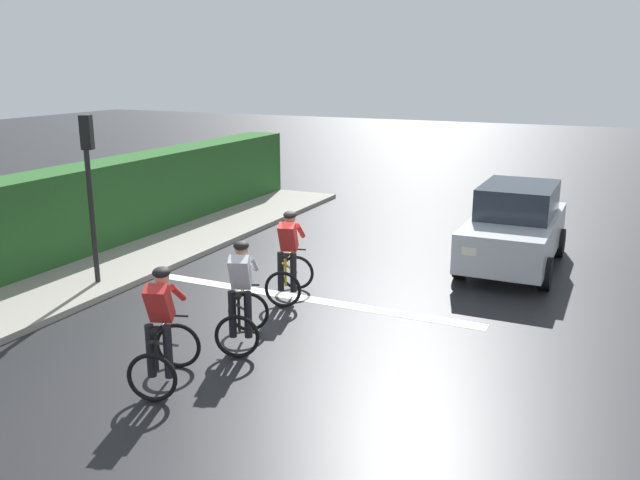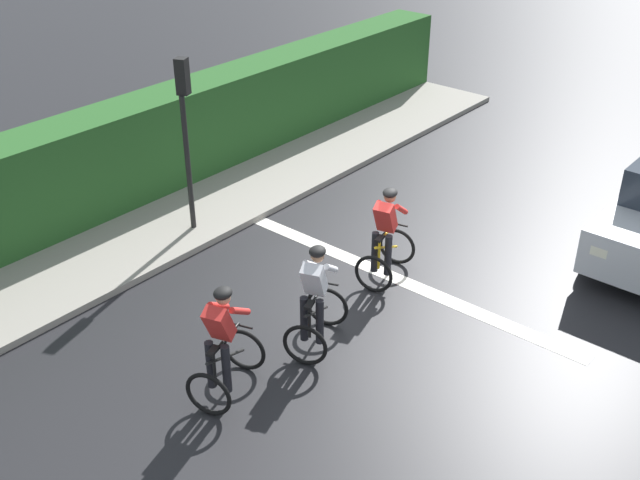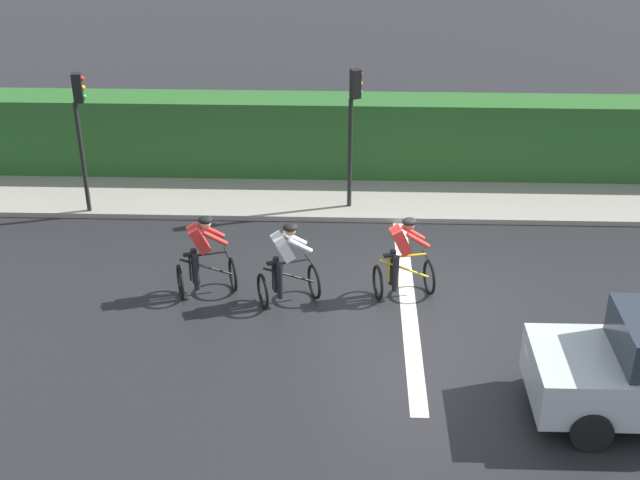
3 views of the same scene
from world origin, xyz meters
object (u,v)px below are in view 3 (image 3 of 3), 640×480
(cyclist_lead, at_px, (203,258))
(traffic_light_near_crossing, at_px, (353,119))
(cyclist_second, at_px, (286,266))
(cyclist_mid, at_px, (403,259))
(traffic_light_far_junction, at_px, (80,123))

(cyclist_lead, height_order, traffic_light_near_crossing, traffic_light_near_crossing)
(cyclist_second, relative_size, cyclist_mid, 1.00)
(traffic_light_near_crossing, height_order, traffic_light_far_junction, same)
(cyclist_mid, relative_size, traffic_light_far_junction, 0.50)
(cyclist_lead, xyz_separation_m, cyclist_second, (-0.26, -1.60, 0.00))
(traffic_light_far_junction, bearing_deg, cyclist_second, -127.39)
(cyclist_second, height_order, traffic_light_far_junction, traffic_light_far_junction)
(cyclist_lead, height_order, cyclist_mid, same)
(traffic_light_far_junction, bearing_deg, cyclist_lead, -137.09)
(cyclist_lead, relative_size, cyclist_mid, 1.00)
(cyclist_mid, xyz_separation_m, traffic_light_far_junction, (3.27, 6.88, 1.43))
(cyclist_second, distance_m, cyclist_mid, 2.21)
(cyclist_second, xyz_separation_m, traffic_light_far_junction, (3.59, 4.70, 1.43))
(cyclist_lead, relative_size, traffic_light_far_junction, 0.50)
(cyclist_second, height_order, traffic_light_near_crossing, traffic_light_near_crossing)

